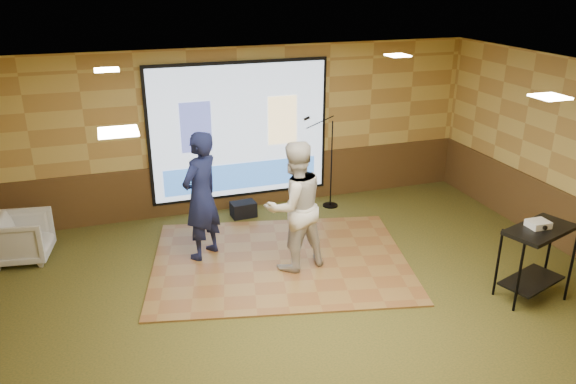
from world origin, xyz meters
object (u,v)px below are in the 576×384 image
object	(u,v)px
projector_screen	(240,133)
player_left	(201,196)
mic_stand	(328,182)
banquet_chair	(23,238)
projector	(538,224)
av_table	(537,248)
duffel_bag	(243,209)
dance_floor	(280,261)
player_right	(294,206)

from	to	relation	value
projector_screen	player_left	bearing A→B (deg)	-121.03
projector_screen	mic_stand	world-z (taller)	projector_screen
projector_screen	banquet_chair	distance (m)	4.00
banquet_chair	projector	bearing A→B (deg)	-108.12
projector_screen	av_table	distance (m)	5.32
projector	banquet_chair	bearing A→B (deg)	153.98
duffel_bag	projector	bearing A→B (deg)	-51.85
player_left	mic_stand	world-z (taller)	player_left
player_left	banquet_chair	world-z (taller)	player_left
dance_floor	mic_stand	bearing A→B (deg)	49.84
projector_screen	mic_stand	bearing A→B (deg)	-16.45
projector_screen	banquet_chair	bearing A→B (deg)	-165.75
player_left	av_table	world-z (taller)	player_left
dance_floor	projector	xyz separation A→B (m)	(2.94, -2.03, 1.09)
projector	player_left	bearing A→B (deg)	148.18
dance_floor	projector_screen	bearing A→B (deg)	90.90
projector	banquet_chair	size ratio (longest dim) A/B	0.33
player_right	duffel_bag	distance (m)	2.29
player_left	mic_stand	distance (m)	2.96
projector	mic_stand	world-z (taller)	mic_stand
projector	banquet_chair	xyz separation A→B (m)	(-6.69, 3.36, -0.73)
player_right	duffel_bag	world-z (taller)	player_right
dance_floor	player_right	size ratio (longest dim) A/B	1.98
player_right	projector	bearing A→B (deg)	135.89
player_right	duffel_bag	size ratio (longest dim) A/B	4.44
av_table	banquet_chair	size ratio (longest dim) A/B	1.30
projector	mic_stand	distance (m)	4.14
player_left	player_right	bearing A→B (deg)	107.31
av_table	player_left	bearing A→B (deg)	147.34
duffel_bag	dance_floor	bearing A→B (deg)	-86.37
player_right	mic_stand	world-z (taller)	player_right
player_right	av_table	world-z (taller)	player_right
player_left	mic_stand	size ratio (longest dim) A/B	1.12
dance_floor	av_table	world-z (taller)	av_table
dance_floor	player_right	xyz separation A→B (m)	(0.15, -0.25, 1.00)
av_table	banquet_chair	distance (m)	7.53
projector_screen	player_left	distance (m)	2.09
dance_floor	player_right	distance (m)	1.04
projector_screen	player_right	distance (m)	2.57
av_table	duffel_bag	world-z (taller)	av_table
av_table	mic_stand	xyz separation A→B (m)	(-1.43, 3.88, -0.27)
player_right	projector	xyz separation A→B (m)	(2.79, -1.78, 0.09)
dance_floor	duffel_bag	xyz separation A→B (m)	(-0.12, 1.86, 0.12)
projector	duffel_bag	world-z (taller)	projector
av_table	projector	xyz separation A→B (m)	(-0.02, 0.04, 0.34)
mic_stand	duffel_bag	size ratio (longest dim) A/B	4.07
projector_screen	banquet_chair	xyz separation A→B (m)	(-3.72, -0.95, -1.11)
av_table	mic_stand	distance (m)	4.14
projector_screen	duffel_bag	size ratio (longest dim) A/B	7.49
projector	player_right	bearing A→B (deg)	148.03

